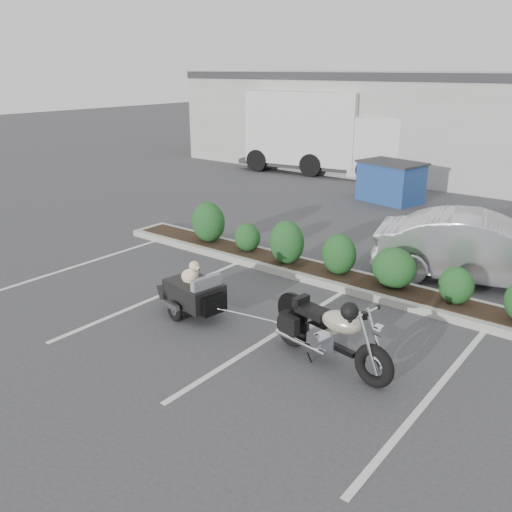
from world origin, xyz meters
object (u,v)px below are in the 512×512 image
Objects in this scene: motorcycle at (330,334)px; pet_trailer at (194,291)px; sedan at (482,249)px; dumpster at (391,181)px; delivery_truck at (327,134)px.

pet_trailer is at bearing -170.81° from motorcycle.
sedan is (0.73, 4.78, 0.19)m from motorcycle.
motorcycle is 4.84m from sedan.
sedan is 1.89× the size of dumpster.
motorcycle is at bearing -68.07° from delivery_truck.
dumpster reaches higher than pet_trailer.
dumpster is 5.49m from delivery_truck.
delivery_truck reaches higher than pet_trailer.
delivery_truck is at bearing 121.61° from pet_trailer.
sedan is 12.41m from delivery_truck.
pet_trailer is 14.46m from delivery_truck.
delivery_truck is at bearing 131.03° from motorcycle.
pet_trailer is 0.24× the size of delivery_truck.
pet_trailer is at bearing 128.10° from sedan.
dumpster is at bearing 119.98° from motorcycle.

